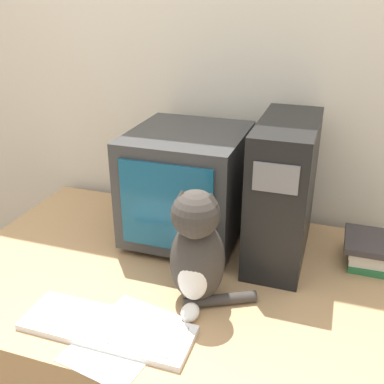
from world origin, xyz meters
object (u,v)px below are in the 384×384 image
Objects in this scene: crt_monitor at (187,185)px; cat at (197,252)px; keyboard at (107,327)px; book_stack at (370,250)px; computer_tower at (283,190)px; pen at (83,302)px.

crt_monitor reaches higher than cat.
keyboard is 0.89m from book_stack.
crt_monitor is at bearing 178.64° from computer_tower.
computer_tower is 0.70m from keyboard.
crt_monitor is 0.39m from cat.
keyboard is 0.32m from cat.
pen is (-0.50, -0.47, -0.23)m from computer_tower.
crt_monitor reaches higher than keyboard.
book_stack reaches higher than keyboard.
crt_monitor is 0.59m from keyboard.
keyboard is (-0.04, -0.56, -0.20)m from crt_monitor.
computer_tower is 1.30× the size of cat.
cat is at bearing -66.67° from crt_monitor.
computer_tower is 0.40m from cat.
computer_tower reaches higher than book_stack.
crt_monitor is at bearing 108.26° from cat.
crt_monitor is at bearing 71.46° from pen.
keyboard is 2.49× the size of book_stack.
pen is (-0.80, -0.50, -0.05)m from book_stack.
book_stack is at bearing 32.64° from cat.
crt_monitor is 0.54m from pen.
keyboard reaches higher than pen.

